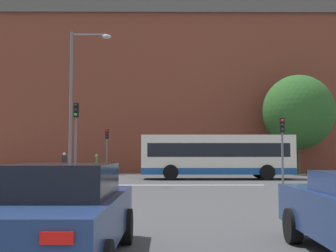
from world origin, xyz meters
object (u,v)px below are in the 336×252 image
Objects in this scene: street_lamp_junction at (77,92)px; pedestrian_walking_east at (64,162)px; bus_crossing_lead at (217,156)px; pedestrian_waiting at (96,163)px; traffic_light_far_left at (107,144)px; traffic_light_near_right at (282,139)px; car_saloon_left at (60,212)px; traffic_light_near_left at (76,130)px.

pedestrian_walking_east is (-3.60, 12.30, -3.96)m from street_lamp_junction.
pedestrian_walking_east is at bearing -118.32° from bus_crossing_lead.
pedestrian_waiting is at bearing 94.44° from street_lamp_junction.
traffic_light_near_right is at bearing -45.57° from traffic_light_far_left.
traffic_light_far_left is 1.02× the size of traffic_light_near_right.
pedestrian_walking_east is (-6.85, 28.75, 0.33)m from car_saloon_left.
street_lamp_junction reaches higher than traffic_light_near_right.
traffic_light_near_right is 17.20m from pedestrian_waiting.
traffic_light_far_left is at bearing 164.72° from pedestrian_walking_east.
traffic_light_far_left is 16.39m from traffic_light_near_right.
pedestrian_waiting is at bearing 170.30° from traffic_light_far_left.
car_saloon_left is 17.31m from street_lamp_junction.
traffic_light_near_left is at bearing 88.58° from pedestrian_walking_east.
bus_crossing_lead is (5.05, 22.34, 0.82)m from car_saloon_left.
pedestrian_waiting is 0.93× the size of pedestrian_walking_east.
bus_crossing_lead is 1.21× the size of street_lamp_junction.
street_lamp_junction is (-11.38, -0.74, 2.54)m from traffic_light_near_right.
traffic_light_near_right is (11.54, 0.23, -0.51)m from traffic_light_near_left.
traffic_light_near_left is at bearing -90.30° from traffic_light_far_left.
traffic_light_near_left is at bearing -14.24° from pedestrian_waiting.
traffic_light_near_left reaches higher than car_saloon_left.
car_saloon_left is 19.10m from traffic_light_near_right.
pedestrian_walking_east reaches higher than pedestrian_waiting.
pedestrian_waiting is at bearing 98.41° from car_saloon_left.
traffic_light_near_right is 11.69m from street_lamp_junction.
traffic_light_near_left is at bearing 101.49° from car_saloon_left.
bus_crossing_lead is at bearing 133.97° from pedestrian_walking_east.
car_saloon_left is 1.02× the size of traffic_light_near_left.
traffic_light_near_left is 2.65× the size of pedestrian_waiting.
car_saloon_left is at bearing 85.69° from pedestrian_walking_east.
bus_crossing_lead is 5.95× the size of pedestrian_waiting.
traffic_light_near_left is 0.54× the size of street_lamp_junction.
pedestrian_walking_east is at bearing 106.31° from street_lamp_junction.
traffic_light_near_left is at bearing -178.88° from traffic_light_near_right.
street_lamp_junction reaches higher than bus_crossing_lead.
traffic_light_far_left reaches higher than bus_crossing_lead.
traffic_light_near_right is (3.08, -5.14, 0.93)m from bus_crossing_lead.
street_lamp_junction is (0.15, -0.51, 2.03)m from traffic_light_near_left.
traffic_light_far_left is 2.22× the size of pedestrian_waiting.
pedestrian_walking_east is (-14.98, 11.56, -1.42)m from traffic_light_near_right.
pedestrian_waiting is (-9.28, 6.71, -0.58)m from bus_crossing_lead.
traffic_light_near_left reaches higher than traffic_light_near_right.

